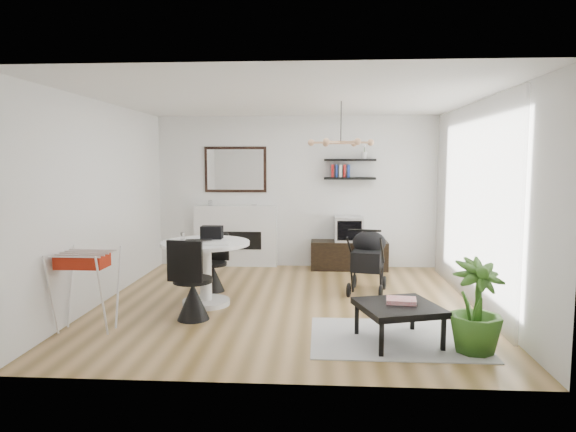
# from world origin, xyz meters

# --- Properties ---
(floor) EXTENTS (5.00, 5.00, 0.00)m
(floor) POSITION_xyz_m (0.00, 0.00, 0.00)
(floor) COLOR brown
(floor) RESTS_ON ground
(ceiling) EXTENTS (5.00, 5.00, 0.00)m
(ceiling) POSITION_xyz_m (0.00, 0.00, 2.70)
(ceiling) COLOR white
(ceiling) RESTS_ON wall_back
(wall_back) EXTENTS (5.00, 0.00, 5.00)m
(wall_back) POSITION_xyz_m (0.00, 2.50, 1.35)
(wall_back) COLOR white
(wall_back) RESTS_ON floor
(wall_left) EXTENTS (0.00, 5.00, 5.00)m
(wall_left) POSITION_xyz_m (-2.50, 0.00, 1.35)
(wall_left) COLOR white
(wall_left) RESTS_ON floor
(wall_right) EXTENTS (0.00, 5.00, 5.00)m
(wall_right) POSITION_xyz_m (2.50, 0.00, 1.35)
(wall_right) COLOR white
(wall_right) RESTS_ON floor
(sheer_curtain) EXTENTS (0.04, 3.60, 2.60)m
(sheer_curtain) POSITION_xyz_m (2.40, 0.20, 1.35)
(sheer_curtain) COLOR white
(sheer_curtain) RESTS_ON wall_right
(fireplace) EXTENTS (1.50, 0.17, 2.16)m
(fireplace) POSITION_xyz_m (-1.10, 2.42, 0.69)
(fireplace) COLOR white
(fireplace) RESTS_ON floor
(shelf_lower) EXTENTS (0.90, 0.25, 0.04)m
(shelf_lower) POSITION_xyz_m (0.94, 2.37, 1.60)
(shelf_lower) COLOR black
(shelf_lower) RESTS_ON wall_back
(shelf_upper) EXTENTS (0.90, 0.25, 0.04)m
(shelf_upper) POSITION_xyz_m (0.94, 2.37, 1.92)
(shelf_upper) COLOR black
(shelf_upper) RESTS_ON wall_back
(pendant_lamp) EXTENTS (0.90, 0.90, 0.10)m
(pendant_lamp) POSITION_xyz_m (0.70, 0.30, 2.15)
(pendant_lamp) COLOR tan
(pendant_lamp) RESTS_ON ceiling
(tv_console) EXTENTS (1.33, 0.47, 0.50)m
(tv_console) POSITION_xyz_m (0.94, 2.26, 0.25)
(tv_console) COLOR black
(tv_console) RESTS_ON floor
(crt_tv) EXTENTS (0.49, 0.43, 0.43)m
(crt_tv) POSITION_xyz_m (0.93, 2.25, 0.71)
(crt_tv) COLOR silver
(crt_tv) RESTS_ON tv_console
(dining_table) EXTENTS (1.16, 1.16, 0.85)m
(dining_table) POSITION_xyz_m (-1.08, -0.13, 0.56)
(dining_table) COLOR white
(dining_table) RESTS_ON floor
(laptop) EXTENTS (0.37, 0.27, 0.03)m
(laptop) POSITION_xyz_m (-1.15, -0.19, 0.86)
(laptop) COLOR black
(laptop) RESTS_ON dining_table
(black_bag) EXTENTS (0.29, 0.17, 0.17)m
(black_bag) POSITION_xyz_m (-1.04, 0.13, 0.94)
(black_bag) COLOR black
(black_bag) RESTS_ON dining_table
(newspaper) EXTENTS (0.34, 0.29, 0.01)m
(newspaper) POSITION_xyz_m (-0.89, -0.29, 0.86)
(newspaper) COLOR silver
(newspaper) RESTS_ON dining_table
(drinking_glass) EXTENTS (0.06, 0.06, 0.09)m
(drinking_glass) POSITION_xyz_m (-1.42, 0.03, 0.90)
(drinking_glass) COLOR white
(drinking_glass) RESTS_ON dining_table
(chair_far) EXTENTS (0.41, 0.43, 0.84)m
(chair_far) POSITION_xyz_m (-1.12, 0.60, 0.27)
(chair_far) COLOR black
(chair_far) RESTS_ON floor
(chair_near) EXTENTS (0.49, 0.50, 0.99)m
(chair_near) POSITION_xyz_m (-1.09, -0.78, 0.31)
(chair_near) COLOR black
(chair_near) RESTS_ON floor
(drying_rack) EXTENTS (0.61, 0.57, 0.91)m
(drying_rack) POSITION_xyz_m (-2.18, -1.25, 0.48)
(drying_rack) COLOR white
(drying_rack) RESTS_ON floor
(stroller) EXTENTS (0.65, 0.87, 0.99)m
(stroller) POSITION_xyz_m (1.13, 0.69, 0.43)
(stroller) COLOR black
(stroller) RESTS_ON floor
(rug) EXTENTS (1.82, 1.32, 0.01)m
(rug) POSITION_xyz_m (1.25, -1.30, 0.01)
(rug) COLOR #ACACAC
(rug) RESTS_ON floor
(coffee_table) EXTENTS (0.97, 0.97, 0.40)m
(coffee_table) POSITION_xyz_m (1.25, -1.41, 0.37)
(coffee_table) COLOR black
(coffee_table) RESTS_ON rug
(magazines) EXTENTS (0.34, 0.28, 0.04)m
(magazines) POSITION_xyz_m (1.29, -1.34, 0.43)
(magazines) COLOR #CA3242
(magazines) RESTS_ON coffee_table
(potted_plant) EXTENTS (0.68, 0.68, 0.94)m
(potted_plant) POSITION_xyz_m (1.97, -1.65, 0.47)
(potted_plant) COLOR #32631C
(potted_plant) RESTS_ON floor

